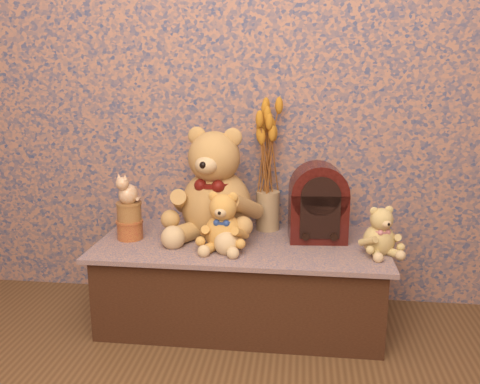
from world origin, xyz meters
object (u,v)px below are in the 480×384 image
object	(u,v)px
teddy_large	(216,178)
biscuit_tin_lower	(130,230)
cat_figurine	(128,188)
cathedral_radio	(318,202)
teddy_medium	(224,218)
teddy_small	(380,228)
ceramic_vase	(268,210)

from	to	relation	value
teddy_large	biscuit_tin_lower	bearing A→B (deg)	-153.92
cat_figurine	cathedral_radio	bearing A→B (deg)	29.28
teddy_large	cathedral_radio	world-z (taller)	teddy_large
teddy_medium	cat_figurine	size ratio (longest dim) A/B	1.94
biscuit_tin_lower	teddy_large	bearing A→B (deg)	15.84
teddy_medium	cathedral_radio	size ratio (longest dim) A/B	0.77
cathedral_radio	cat_figurine	size ratio (longest dim) A/B	2.51
teddy_small	ceramic_vase	world-z (taller)	teddy_small
cathedral_radio	ceramic_vase	xyz separation A→B (m)	(-0.23, 0.12, -0.08)
teddy_large	teddy_medium	size ratio (longest dim) A/B	1.99
teddy_medium	ceramic_vase	xyz separation A→B (m)	(0.17, 0.29, -0.04)
teddy_small	cathedral_radio	world-z (taller)	cathedral_radio
teddy_medium	biscuit_tin_lower	xyz separation A→B (m)	(-0.44, 0.07, -0.09)
teddy_large	teddy_small	distance (m)	0.75
teddy_medium	cat_figurine	world-z (taller)	cat_figurine
teddy_large	ceramic_vase	bearing A→B (deg)	35.76
cat_figurine	teddy_large	bearing A→B (deg)	38.53
cathedral_radio	biscuit_tin_lower	size ratio (longest dim) A/B	3.02
teddy_large	ceramic_vase	world-z (taller)	teddy_large
teddy_medium	cathedral_radio	bearing A→B (deg)	26.43
cathedral_radio	cat_figurine	distance (m)	0.85
teddy_large	cathedral_radio	size ratio (longest dim) A/B	1.54
ceramic_vase	cat_figurine	xyz separation A→B (m)	(-0.61, -0.22, 0.14)
teddy_small	cathedral_radio	bearing A→B (deg)	127.45
biscuit_tin_lower	cat_figurine	size ratio (longest dim) A/B	0.83
ceramic_vase	cathedral_radio	bearing A→B (deg)	-27.45
biscuit_tin_lower	cat_figurine	bearing A→B (deg)	0.00
ceramic_vase	teddy_small	bearing A→B (deg)	-29.42
teddy_medium	ceramic_vase	size ratio (longest dim) A/B	1.45
biscuit_tin_lower	cathedral_radio	bearing A→B (deg)	6.59
teddy_large	ceramic_vase	xyz separation A→B (m)	(0.23, 0.11, -0.18)
ceramic_vase	biscuit_tin_lower	distance (m)	0.65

